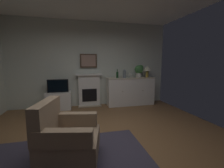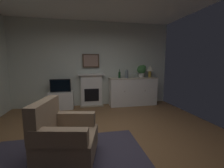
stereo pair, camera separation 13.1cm
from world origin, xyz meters
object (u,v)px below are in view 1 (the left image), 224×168
object	(u,v)px
wine_glass_left	(129,74)
armchair	(66,137)
tv_cabinet	(59,101)
table_lamp	(147,69)
wine_bottle	(117,75)
framed_picture	(89,61)
vase_decorative	(124,74)
sideboard_cabinet	(130,91)
wine_glass_right	(134,74)
wine_glass_center	(132,74)
fireplace_unit	(89,90)
potted_plant_small	(139,70)
tv_set	(58,86)

from	to	relation	value
wine_glass_left	armchair	bearing A→B (deg)	-125.68
wine_glass_left	tv_cabinet	size ratio (longest dim) A/B	0.22
table_lamp	wine_bottle	distance (m)	1.12
framed_picture	vase_decorative	world-z (taller)	framed_picture
table_lamp	tv_cabinet	size ratio (longest dim) A/B	0.53
sideboard_cabinet	vase_decorative	world-z (taller)	vase_decorative
sideboard_cabinet	framed_picture	bearing A→B (deg)	171.04
wine_glass_left	wine_glass_right	size ratio (longest dim) A/B	1.00
framed_picture	wine_glass_right	distance (m)	1.63
sideboard_cabinet	wine_glass_center	distance (m)	0.60
wine_glass_left	armchair	world-z (taller)	wine_glass_left
fireplace_unit	tv_cabinet	world-z (taller)	fireplace_unit
wine_bottle	tv_cabinet	bearing A→B (deg)	178.65
tv_cabinet	armchair	size ratio (longest dim) A/B	0.79
wine_glass_right	vase_decorative	world-z (taller)	vase_decorative
framed_picture	wine_glass_left	bearing A→B (deg)	-9.99
tv_cabinet	wine_bottle	bearing A→B (deg)	-1.35
tv_cabinet	fireplace_unit	bearing A→B (deg)	9.45
fireplace_unit	wine_bottle	distance (m)	1.08
framed_picture	wine_glass_right	bearing A→B (deg)	-7.43
sideboard_cabinet	table_lamp	distance (m)	0.98
potted_plant_small	tv_cabinet	bearing A→B (deg)	-179.36
table_lamp	tv_cabinet	bearing A→B (deg)	179.71
sideboard_cabinet	tv_set	world-z (taller)	sideboard_cabinet
framed_picture	wine_glass_center	size ratio (longest dim) A/B	3.33
wine_glass_right	tv_set	xyz separation A→B (m)	(-2.52, -0.03, -0.33)
wine_glass_right	potted_plant_small	size ratio (longest dim) A/B	0.38
wine_glass_left	wine_glass_right	distance (m)	0.22
fireplace_unit	tv_cabinet	size ratio (longest dim) A/B	1.47
framed_picture	vase_decorative	size ratio (longest dim) A/B	1.96
framed_picture	wine_glass_right	xyz separation A→B (m)	(1.55, -0.20, -0.45)
sideboard_cabinet	table_lamp	xyz separation A→B (m)	(0.62, 0.00, 0.76)
wine_bottle	tv_set	xyz separation A→B (m)	(-1.90, 0.02, -0.31)
wine_glass_left	potted_plant_small	bearing A→B (deg)	7.85
wine_bottle	tv_set	world-z (taller)	wine_bottle
armchair	tv_cabinet	bearing A→B (deg)	97.68
wine_bottle	potted_plant_small	bearing A→B (deg)	5.22
framed_picture	wine_bottle	xyz separation A→B (m)	(0.92, -0.25, -0.46)
wine_glass_left	tv_set	world-z (taller)	wine_glass_left
wine_glass_center	wine_glass_right	xyz separation A→B (m)	(0.11, 0.03, 0.00)
wine_glass_center	tv_set	size ratio (longest dim) A/B	0.27
wine_glass_right	tv_cabinet	world-z (taller)	wine_glass_right
sideboard_cabinet	tv_cabinet	world-z (taller)	sideboard_cabinet
wine_glass_right	sideboard_cabinet	bearing A→B (deg)	-171.65
tv_cabinet	tv_set	size ratio (longest dim) A/B	1.21
wine_glass_left	potted_plant_small	size ratio (longest dim) A/B	0.38
wine_bottle	wine_glass_center	bearing A→B (deg)	2.56
sideboard_cabinet	wine_glass_right	xyz separation A→B (m)	(0.14, 0.02, 0.60)
wine_glass_left	table_lamp	bearing A→B (deg)	0.97
wine_glass_left	vase_decorative	bearing A→B (deg)	-166.76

